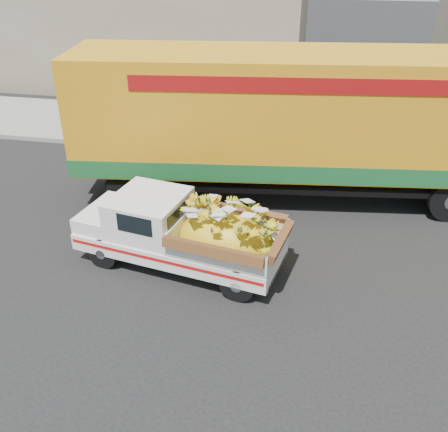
# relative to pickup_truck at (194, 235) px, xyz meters

# --- Properties ---
(ground) EXTENTS (100.00, 100.00, 0.00)m
(ground) POSITION_rel_pickup_truck_xyz_m (0.28, -0.16, -0.82)
(ground) COLOR black
(ground) RESTS_ON ground
(curb) EXTENTS (60.00, 0.25, 0.15)m
(curb) POSITION_rel_pickup_truck_xyz_m (0.28, 6.20, -0.74)
(curb) COLOR gray
(curb) RESTS_ON ground
(sidewalk) EXTENTS (60.00, 4.00, 0.14)m
(sidewalk) POSITION_rel_pickup_truck_xyz_m (0.28, 8.30, -0.75)
(sidewalk) COLOR gray
(sidewalk) RESTS_ON ground
(building_left) EXTENTS (18.00, 6.00, 5.00)m
(building_left) POSITION_rel_pickup_truck_xyz_m (-7.72, 14.20, 1.68)
(building_left) COLOR gray
(building_left) RESTS_ON ground
(pickup_truck) EXTENTS (4.54, 2.33, 1.52)m
(pickup_truck) POSITION_rel_pickup_truck_xyz_m (0.00, 0.00, 0.00)
(pickup_truck) COLOR black
(pickup_truck) RESTS_ON ground
(semi_trailer) EXTENTS (12.05, 4.04, 3.80)m
(semi_trailer) POSITION_rel_pickup_truck_xyz_m (2.11, 3.75, 1.30)
(semi_trailer) COLOR black
(semi_trailer) RESTS_ON ground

